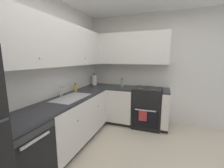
{
  "coord_description": "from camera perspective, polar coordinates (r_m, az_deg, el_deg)",
  "views": [
    {
      "loc": [
        -1.72,
        -0.24,
        1.57
      ],
      "look_at": [
        0.97,
        0.74,
        1.06
      ],
      "focal_mm": 23.21,
      "sensor_mm": 36.0,
      "label": 1
    }
  ],
  "objects": [
    {
      "name": "wall_back",
      "position": [
        2.54,
        -27.03,
        2.82
      ],
      "size": [
        3.85,
        0.05,
        2.6
      ],
      "primitive_type": "cube",
      "color": "silver",
      "rests_on": "ground_plane"
    },
    {
      "name": "lower_cabinets_back",
      "position": [
        2.88,
        -14.51,
        -13.57
      ],
      "size": [
        1.67,
        0.62,
        0.86
      ],
      "color": "silver",
      "rests_on": "ground_plane"
    },
    {
      "name": "wall_right",
      "position": [
        3.64,
        16.16,
        5.33
      ],
      "size": [
        0.05,
        3.28,
        2.6
      ],
      "primitive_type": "cube",
      "color": "silver",
      "rests_on": "ground_plane"
    },
    {
      "name": "upper_cabinets_back",
      "position": [
        2.61,
        -20.49,
        14.43
      ],
      "size": [
        2.55,
        0.34,
        0.71
      ],
      "color": "silver"
    },
    {
      "name": "sink",
      "position": [
        2.64,
        -15.6,
        -6.11
      ],
      "size": [
        0.72,
        0.4,
        0.1
      ],
      "color": "#B7B7BC",
      "rests_on": "countertop_back"
    },
    {
      "name": "upper_cabinets_right",
      "position": [
        3.55,
        5.91,
        13.63
      ],
      "size": [
        0.32,
        1.92,
        0.71
      ],
      "color": "silver"
    },
    {
      "name": "countertop_right",
      "position": [
        3.44,
        7.3,
        -1.72
      ],
      "size": [
        0.6,
        1.37,
        0.03
      ],
      "color": "#2D2D33",
      "rests_on": "lower_cabinets_right"
    },
    {
      "name": "faucet",
      "position": [
        2.73,
        -19.23,
        -2.39
      ],
      "size": [
        0.07,
        0.16,
        0.19
      ],
      "color": "silver",
      "rests_on": "countertop_back"
    },
    {
      "name": "oven_range",
      "position": [
        3.51,
        13.66,
        -8.82
      ],
      "size": [
        0.68,
        0.62,
        1.04
      ],
      "color": "black",
      "rests_on": "ground_plane"
    },
    {
      "name": "countertop_back",
      "position": [
        2.73,
        -14.89,
        -5.05
      ],
      "size": [
        2.87,
        0.6,
        0.03
      ],
      "primitive_type": "cube",
      "color": "#2D2D33",
      "rests_on": "lower_cabinets_back"
    },
    {
      "name": "soap_bottle",
      "position": [
        3.08,
        -14.19,
        -1.53
      ],
      "size": [
        0.05,
        0.05,
        0.18
      ],
      "color": "gold",
      "rests_on": "countertop_back"
    },
    {
      "name": "dishwasher",
      "position": [
        2.16,
        -33.26,
        -23.59
      ],
      "size": [
        0.6,
        0.63,
        0.86
      ],
      "color": "black",
      "rests_on": "ground_plane"
    },
    {
      "name": "lower_cabinets_right",
      "position": [
        3.56,
        7.16,
        -8.69
      ],
      "size": [
        0.62,
        1.37,
        0.86
      ],
      "color": "silver",
      "rests_on": "ground_plane"
    },
    {
      "name": "paper_towel_roll",
      "position": [
        3.76,
        -6.97,
        1.55
      ],
      "size": [
        0.11,
        0.11,
        0.32
      ],
      "color": "white",
      "rests_on": "countertop_back"
    },
    {
      "name": "oil_bottle",
      "position": [
        3.47,
        3.97,
        0.39
      ],
      "size": [
        0.06,
        0.06,
        0.21
      ],
      "color": "#729E66",
      "rests_on": "countertop_right"
    }
  ]
}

